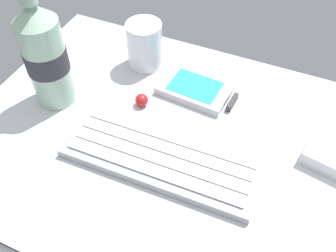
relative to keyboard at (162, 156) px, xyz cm
name	(u,v)px	position (x,y,z in cm)	size (l,w,h in cm)	color
ground_plane	(167,144)	(-0.81, 3.73, -1.79)	(64.00, 48.00, 2.80)	silver
keyboard	(162,156)	(0.00, 0.00, 0.00)	(29.21, 11.57, 1.70)	#93969B
handheld_device	(198,90)	(-0.15, 15.45, -0.08)	(13.19, 8.47, 1.50)	#B7BABF
juice_cup	(145,46)	(-11.99, 18.95, 3.10)	(6.40, 6.40, 8.50)	silver
water_bottle	(45,55)	(-21.82, 4.81, 8.20)	(6.73, 6.73, 20.80)	#9EC1A8
charger_block	(330,157)	(22.51, 9.45, 0.39)	(7.00, 5.60, 2.40)	silver
trackball_mouse	(142,100)	(-7.81, 8.96, 0.29)	(2.20, 2.20, 2.20)	red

